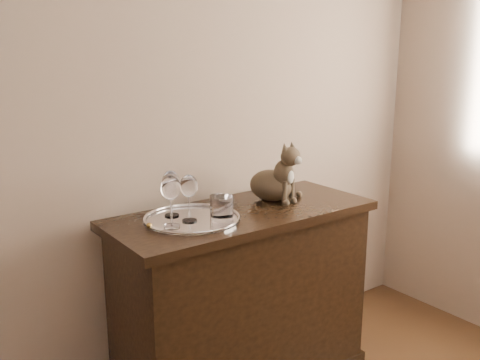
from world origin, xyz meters
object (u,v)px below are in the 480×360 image
Objects in this scene: wine_glass_b at (171,193)px; wine_glass_d at (189,198)px; sideboard at (243,299)px; cat at (272,170)px; tumbler_a at (223,208)px; wine_glass_c at (171,201)px; tumbler_c at (219,205)px; tray at (192,220)px.

wine_glass_d is (0.02, -0.11, -0.00)m from wine_glass_b.
sideboard is 4.20× the size of cat.
sideboard is 0.62m from wine_glass_b.
wine_glass_c is at bearing 166.90° from tumbler_a.
wine_glass_d is at bearing -77.40° from wine_glass_b.
wine_glass_c is at bearing -168.63° from wine_glass_d.
sideboard is 0.52m from tumbler_a.
wine_glass_b is 0.21m from tumbler_c.
tumbler_c is at bearing 4.35° from wine_glass_c.
tumbler_c is at bearing -178.81° from cat.
tray is 2.06× the size of wine_glass_d.
wine_glass_c is at bearing -163.26° from tray.
wine_glass_c is 0.59m from cat.
tumbler_c reaches higher than tray.
cat is (0.58, 0.09, 0.03)m from wine_glass_c.
tumbler_a reaches higher than tumbler_c.
cat reaches higher than sideboard.
tumbler_a is 1.18× the size of tumbler_c.
sideboard is at bearing 5.13° from tumbler_c.
sideboard is 3.00× the size of tray.
wine_glass_b is at bearing 60.84° from wine_glass_c.
wine_glass_b is at bearing 162.86° from sideboard.
tray is 1.40× the size of cat.
tumbler_c is 0.30× the size of cat.
wine_glass_b is 0.23m from tumbler_a.
wine_glass_c is 0.73× the size of cat.
tumbler_c reaches higher than sideboard.
sideboard is 0.61m from cat.
wine_glass_c is at bearing -119.16° from wine_glass_b.
tumbler_c is (-0.14, -0.01, 0.48)m from sideboard.
tray is 0.10m from wine_glass_d.
wine_glass_c is at bearing -175.65° from tumbler_c.
tray is at bearing 179.08° from sideboard.
wine_glass_c reaches higher than sideboard.
tumbler_a is (0.12, -0.07, -0.05)m from wine_glass_d.
cat reaches higher than tumbler_a.
wine_glass_d is (-0.28, -0.01, 0.53)m from sideboard.
wine_glass_b reaches higher than tumbler_c.
tumbler_c is at bearing -0.26° from wine_glass_d.
wine_glass_d is 2.30× the size of tumbler_c.
sideboard is 6.16× the size of wine_glass_b.
wine_glass_b is at bearing 165.70° from cat.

